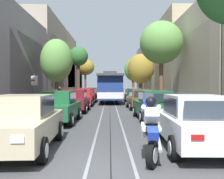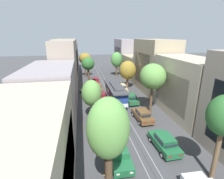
{
  "view_description": "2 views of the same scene",
  "coord_description": "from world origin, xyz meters",
  "views": [
    {
      "loc": [
        -0.03,
        -5.41,
        1.85
      ],
      "look_at": [
        0.28,
        25.93,
        1.41
      ],
      "focal_mm": 41.45,
      "sensor_mm": 36.0,
      "label": 1
    },
    {
      "loc": [
        -5.65,
        -5.22,
        11.37
      ],
      "look_at": [
        0.0,
        25.89,
        1.34
      ],
      "focal_mm": 27.1,
      "sensor_mm": 36.0,
      "label": 2
    }
  ],
  "objects": [
    {
      "name": "cable_car_trolley",
      "position": [
        -0.0,
        22.31,
        1.66
      ],
      "size": [
        2.67,
        9.15,
        3.28
      ],
      "color": "navy",
      "rests_on": "ground"
    },
    {
      "name": "parked_car_beige_fifth_right",
      "position": [
        2.62,
        28.54,
        0.8
      ],
      "size": [
        2.02,
        4.37,
        1.58
      ],
      "color": "#C1B28E",
      "rests_on": "ground"
    },
    {
      "name": "parked_car_white_near_right",
      "position": [
        2.47,
        2.16,
        0.8
      ],
      "size": [
        2.09,
        4.4,
        1.58
      ],
      "color": "silver",
      "rests_on": "ground"
    },
    {
      "name": "parked_car_maroon_mid_left",
      "position": [
        -2.52,
        13.01,
        0.8
      ],
      "size": [
        2.02,
        4.37,
        1.58
      ],
      "color": "maroon",
      "rests_on": "ground"
    },
    {
      "name": "fire_hydrant",
      "position": [
        -4.14,
        5.85,
        0.42
      ],
      "size": [
        0.4,
        0.22,
        0.84
      ],
      "color": "gold",
      "rests_on": "ground"
    },
    {
      "name": "building_facade_left",
      "position": [
        -9.23,
        28.49,
        4.63
      ],
      "size": [
        5.8,
        60.25,
        10.63
      ],
      "color": "#BCAD93",
      "rests_on": "ground"
    },
    {
      "name": "street_tree_kerb_right_mid",
      "position": [
        4.29,
        30.23,
        4.18
      ],
      "size": [
        3.69,
        3.39,
        6.28
      ],
      "color": "brown",
      "rests_on": "ground"
    },
    {
      "name": "street_tree_kerb_left_second",
      "position": [
        -4.51,
        16.54,
        3.98
      ],
      "size": [
        2.69,
        2.87,
        5.82
      ],
      "color": "#4C3826",
      "rests_on": "ground"
    },
    {
      "name": "street_sign_post",
      "position": [
        -3.93,
        8.0,
        1.52
      ],
      "size": [
        0.36,
        0.09,
        2.43
      ],
      "color": "slate",
      "rests_on": "ground"
    },
    {
      "name": "street_tree_kerb_left_mid",
      "position": [
        -4.29,
        30.09,
        5.73
      ],
      "size": [
        2.63,
        2.43,
        7.24
      ],
      "color": "#4C3826",
      "rests_on": "ground"
    },
    {
      "name": "ground_plane",
      "position": [
        0.0,
        24.22,
        0.0
      ],
      "size": [
        160.0,
        160.0,
        0.0
      ],
      "primitive_type": "plane",
      "color": "#424244"
    },
    {
      "name": "parked_car_green_second_right",
      "position": [
        2.42,
        8.68,
        0.8
      ],
      "size": [
        2.1,
        4.4,
        1.58
      ],
      "color": "#1E6038",
      "rests_on": "ground"
    },
    {
      "name": "parked_car_brown_sixth_left",
      "position": [
        -2.51,
        29.08,
        0.8
      ],
      "size": [
        2.03,
        4.37,
        1.58
      ],
      "color": "brown",
      "rests_on": "ground"
    },
    {
      "name": "parked_car_brown_mid_right",
      "position": [
        2.4,
        15.17,
        0.8
      ],
      "size": [
        2.1,
        4.4,
        1.58
      ],
      "color": "brown",
      "rests_on": "ground"
    },
    {
      "name": "pedestrian_on_left_pavement",
      "position": [
        -6.06,
        25.74,
        0.99
      ],
      "size": [
        0.55,
        0.4,
        1.74
      ],
      "color": "slate",
      "rests_on": "ground"
    },
    {
      "name": "parked_car_beige_near_left",
      "position": [
        -2.57,
        2.03,
        0.8
      ],
      "size": [
        2.13,
        4.42,
        1.58
      ],
      "color": "#C1B28E",
      "rests_on": "ground"
    },
    {
      "name": "street_tree_kerb_left_fourth",
      "position": [
        -4.59,
        43.37,
        5.3
      ],
      "size": [
        3.39,
        2.96,
        6.88
      ],
      "color": "brown",
      "rests_on": "ground"
    },
    {
      "name": "building_facade_right",
      "position": [
        9.19,
        27.74,
        4.72
      ],
      "size": [
        5.74,
        60.25,
        10.74
      ],
      "color": "gray",
      "rests_on": "ground"
    },
    {
      "name": "parked_car_green_second_left",
      "position": [
        -2.63,
        7.57,
        0.8
      ],
      "size": [
        2.05,
        4.38,
        1.58
      ],
      "color": "#1E6038",
      "rests_on": "ground"
    },
    {
      "name": "parked_car_red_fourth_left",
      "position": [
        -2.5,
        18.59,
        0.8
      ],
      "size": [
        2.03,
        4.37,
        1.58
      ],
      "color": "red",
      "rests_on": "ground"
    },
    {
      "name": "parked_car_maroon_far_left",
      "position": [
        -2.5,
        34.96,
        0.8
      ],
      "size": [
        2.0,
        4.36,
        1.58
      ],
      "color": "maroon",
      "rests_on": "ground"
    },
    {
      "name": "street_tree_kerb_right_fourth",
      "position": [
        4.41,
        42.92,
        4.82
      ],
      "size": [
        3.26,
        2.69,
        7.0
      ],
      "color": "brown",
      "rests_on": "ground"
    },
    {
      "name": "motorcycle_with_rider",
      "position": [
        0.97,
        0.86,
        0.87
      ],
      "size": [
        0.55,
        1.89,
        1.66
      ],
      "color": "black",
      "rests_on": "ground"
    },
    {
      "name": "street_tree_kerb_right_second",
      "position": [
        4.58,
        17.57,
        5.67
      ],
      "size": [
        3.79,
        3.95,
        7.61
      ],
      "color": "brown",
      "rests_on": "ground"
    },
    {
      "name": "trolley_track_rails",
      "position": [
        0.0,
        28.28,
        0.0
      ],
      "size": [
        1.14,
        68.55,
        0.01
      ],
      "color": "gray",
      "rests_on": "ground"
    },
    {
      "name": "parked_car_maroon_fifth_left",
      "position": [
        -2.42,
        23.51,
        0.8
      ],
      "size": [
        2.05,
        4.38,
        1.58
      ],
      "color": "maroon",
      "rests_on": "ground"
    },
    {
      "name": "parked_car_green_fourth_right",
      "position": [
        2.63,
        21.78,
        0.8
      ],
      "size": [
        2.09,
        4.4,
        1.58
      ],
      "color": "#1E6038",
      "rests_on": "ground"
    }
  ]
}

